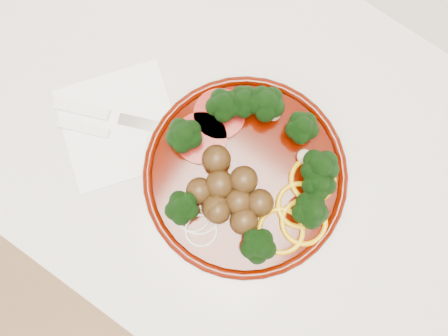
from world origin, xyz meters
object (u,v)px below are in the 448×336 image
Objects in this scene: plate at (249,172)px; napkin at (119,126)px; fork at (98,132)px; knife at (105,115)px.

plate is 1.81× the size of napkin.
fork is (-0.21, -0.08, -0.01)m from plate.
plate is 1.69× the size of fork.
napkin is 0.03m from knife.
knife is 0.03m from fork.
napkin is at bearing -22.66° from knife.
plate is 0.23m from knife.
napkin is at bearing 33.31° from fork.
fork is (0.01, -0.03, -0.00)m from knife.
knife is at bearing 83.00° from fork.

